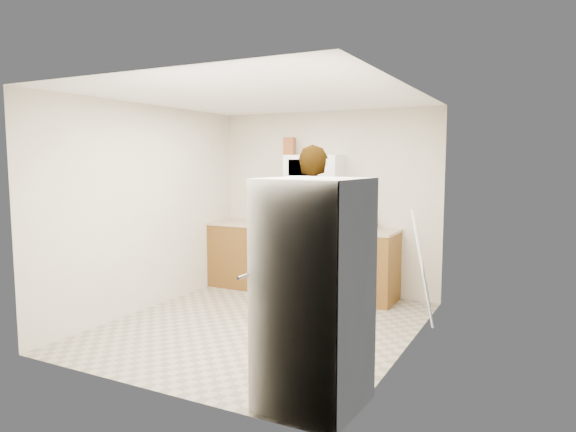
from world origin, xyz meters
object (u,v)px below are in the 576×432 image
Objects in this scene: microwave at (314,170)px; saucepan at (305,219)px; gas_range at (310,259)px; fridge at (314,294)px; person at (312,230)px; kettle at (369,221)px.

microwave reaches higher than saucepan.
fridge reaches higher than gas_range.
fridge is at bearing -65.62° from microwave.
saucepan is (-0.16, 0.17, 0.52)m from gas_range.
person is 10.07× the size of saucepan.
person reaches higher than saucepan.
person is (0.38, -0.87, -0.70)m from microwave.
person is 1.18× the size of fridge.
saucepan is at bearing 165.32° from microwave.
microwave is 1.18m from person.
kettle is at bearing 1.72° from saucepan.
gas_range is 0.56× the size of person.
microwave is 0.38× the size of person.
microwave is at bearing 90.00° from gas_range.
microwave is 4.28× the size of kettle.
gas_range is 1.49× the size of microwave.
saucepan is at bearing 120.37° from fridge.
microwave is at bearing -149.91° from kettle.
person reaches higher than gas_range.
saucepan is (-1.54, 3.07, 0.16)m from fridge.
fridge is (1.37, -2.90, 0.36)m from gas_range.
fridge is at bearing -54.07° from kettle.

